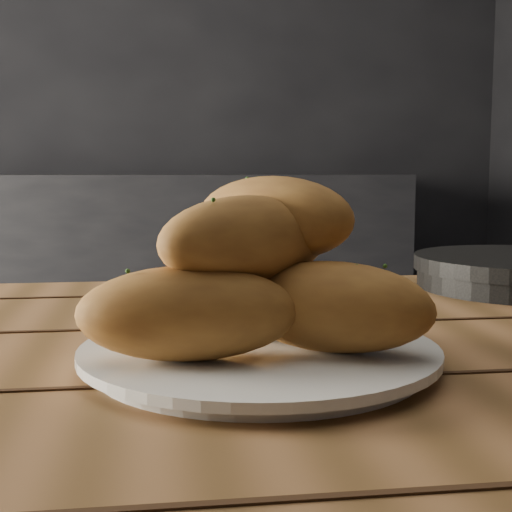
% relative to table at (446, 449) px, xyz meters
% --- Properties ---
extents(back_wall, '(4.00, 0.04, 2.70)m').
position_rel_table_xyz_m(back_wall, '(-0.65, 2.72, 0.71)').
color(back_wall, black).
rests_on(back_wall, ground).
extents(counter, '(2.80, 0.60, 0.90)m').
position_rel_table_xyz_m(counter, '(-0.65, 2.42, -0.19)').
color(counter, black).
rests_on(counter, ground).
extents(table, '(1.38, 0.86, 0.75)m').
position_rel_table_xyz_m(table, '(0.00, 0.00, 0.00)').
color(table, brown).
rests_on(table, ground).
extents(plate, '(0.30, 0.30, 0.02)m').
position_rel_table_xyz_m(plate, '(-0.19, -0.06, 0.11)').
color(plate, white).
rests_on(plate, table).
extents(bread_rolls, '(0.29, 0.24, 0.14)m').
position_rel_table_xyz_m(bread_rolls, '(-0.19, -0.05, 0.18)').
color(bread_rolls, '#A16A2C').
rests_on(bread_rolls, plate).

